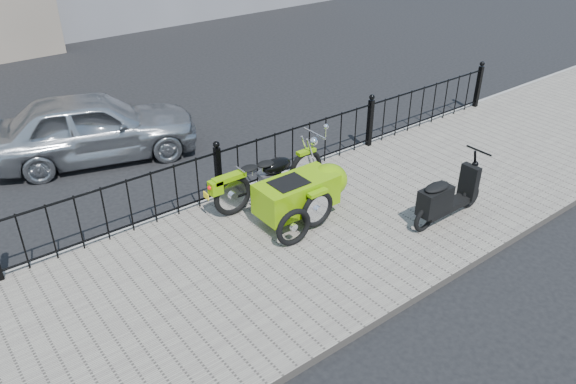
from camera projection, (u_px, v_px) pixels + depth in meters
ground at (265, 240)px, 8.66m from camera, size 120.00×120.00×0.00m
sidewalk at (284, 252)px, 8.29m from camera, size 30.00×3.80×0.12m
curb at (216, 199)px, 9.62m from camera, size 30.00×0.10×0.12m
iron_fence at (218, 175)px, 9.26m from camera, size 14.11×0.11×1.08m
motorcycle_sidecar at (300, 187)px, 8.90m from camera, size 2.28×1.48×0.98m
scooter at (445, 198)px, 8.71m from camera, size 1.56×0.45×1.05m
spare_tire at (294, 227)px, 8.21m from camera, size 0.61×0.11×0.60m
sedan_car at (93, 127)px, 10.78m from camera, size 4.19×2.61×1.33m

